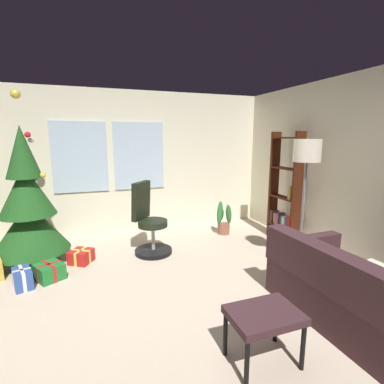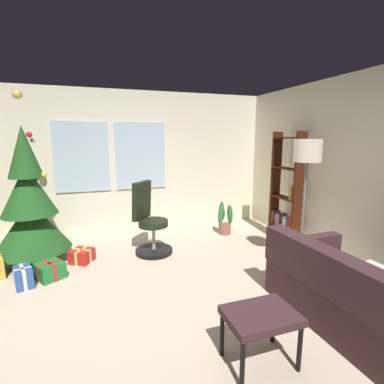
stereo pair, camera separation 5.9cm
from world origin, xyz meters
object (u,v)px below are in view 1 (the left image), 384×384
(office_chair, at_px, (149,226))
(bookshelf, at_px, (285,195))
(floor_lamp, at_px, (306,162))
(gift_box_green, at_px, (49,272))
(gift_box_red, at_px, (81,256))
(gift_box_blue, at_px, (23,278))
(footstool, at_px, (264,319))
(holiday_tree, at_px, (28,207))
(potted_plant, at_px, (223,221))

(office_chair, height_order, bookshelf, bookshelf)
(floor_lamp, bearing_deg, gift_box_green, 165.02)
(gift_box_red, bearing_deg, office_chair, 1.69)
(bookshelf, bearing_deg, gift_box_red, 175.97)
(gift_box_blue, xyz_separation_m, bookshelf, (3.84, 0.25, 0.68))
(footstool, xyz_separation_m, gift_box_blue, (-2.00, 1.94, -0.27))
(holiday_tree, relative_size, gift_box_green, 5.68)
(gift_box_green, height_order, potted_plant, potted_plant)
(gift_box_red, height_order, office_chair, office_chair)
(gift_box_blue, height_order, office_chair, office_chair)
(holiday_tree, bearing_deg, gift_box_red, -24.30)
(bookshelf, relative_size, potted_plant, 2.93)
(holiday_tree, xyz_separation_m, bookshelf, (3.85, -0.51, 0.00))
(holiday_tree, bearing_deg, gift_box_blue, -89.56)
(holiday_tree, bearing_deg, bookshelf, -7.61)
(office_chair, bearing_deg, bookshelf, -6.53)
(holiday_tree, distance_m, gift_box_red, 0.99)
(gift_box_red, height_order, potted_plant, potted_plant)
(gift_box_red, distance_m, gift_box_green, 0.52)
(floor_lamp, height_order, potted_plant, floor_lamp)
(holiday_tree, bearing_deg, potted_plant, 2.77)
(holiday_tree, relative_size, bookshelf, 1.28)
(holiday_tree, xyz_separation_m, gift_box_red, (0.64, -0.29, -0.69))
(gift_box_blue, relative_size, office_chair, 0.33)
(gift_box_red, relative_size, gift_box_green, 0.91)
(footstool, height_order, floor_lamp, floor_lamp)
(footstool, bearing_deg, office_chair, 98.87)
(potted_plant, bearing_deg, floor_lamp, -78.93)
(gift_box_green, distance_m, office_chair, 1.44)
(gift_box_red, bearing_deg, footstool, -60.56)
(gift_box_red, relative_size, potted_plant, 0.60)
(office_chair, bearing_deg, gift_box_red, -178.31)
(bookshelf, height_order, floor_lamp, bookshelf)
(gift_box_green, bearing_deg, gift_box_blue, -158.87)
(holiday_tree, bearing_deg, floor_lamp, -23.77)
(gift_box_red, distance_m, bookshelf, 3.29)
(gift_box_green, relative_size, bookshelf, 0.23)
(footstool, distance_m, potted_plant, 3.04)
(holiday_tree, bearing_deg, footstool, -53.48)
(gift_box_blue, distance_m, floor_lamp, 3.70)
(footstool, relative_size, bookshelf, 0.30)
(holiday_tree, height_order, bookshelf, holiday_tree)
(footstool, xyz_separation_m, bookshelf, (1.85, 2.19, 0.41))
(footstool, height_order, gift_box_blue, footstool)
(holiday_tree, distance_m, gift_box_blue, 1.02)
(gift_box_green, relative_size, potted_plant, 0.66)
(gift_box_red, bearing_deg, gift_box_blue, -143.11)
(gift_box_blue, relative_size, potted_plant, 0.58)
(gift_box_blue, xyz_separation_m, floor_lamp, (3.37, -0.72, 1.33))
(potted_plant, bearing_deg, office_chair, -164.17)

